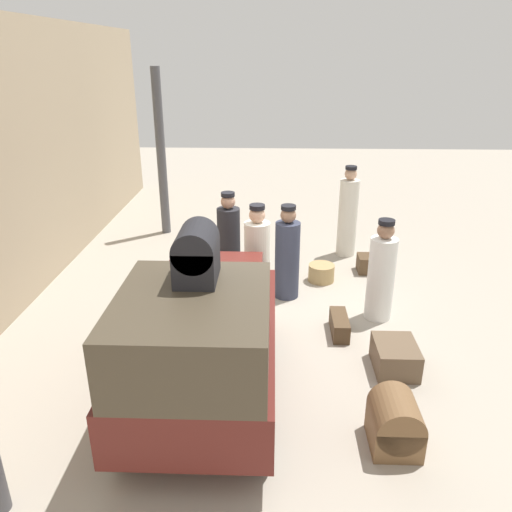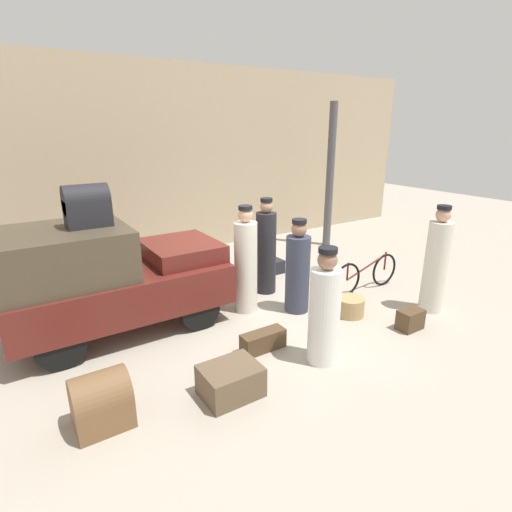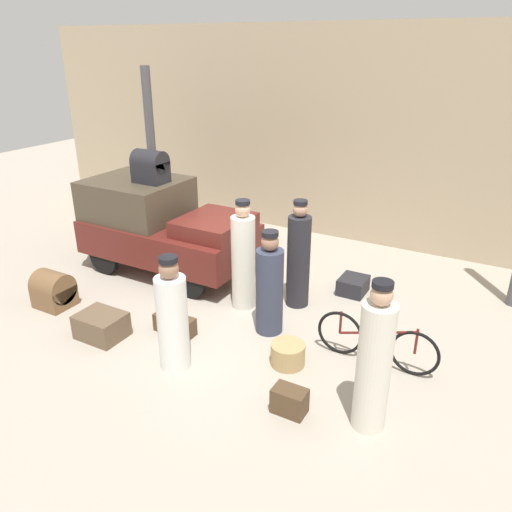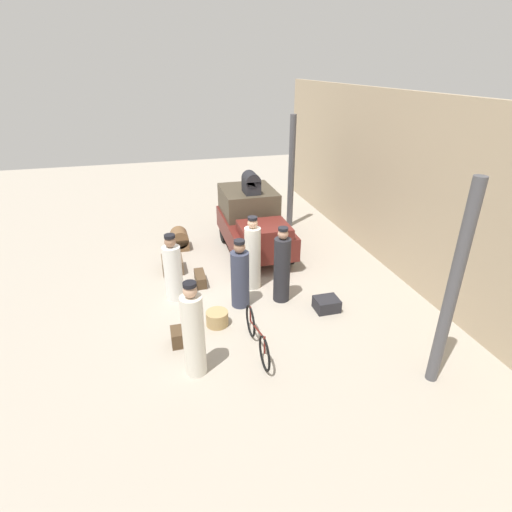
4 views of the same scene
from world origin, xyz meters
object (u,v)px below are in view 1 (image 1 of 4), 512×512
(bicycle, at_px, (287,243))
(porter_lifting_near_truck, at_px, (381,275))
(porter_carrying_trunk, at_px, (348,215))
(porter_standing_middle, at_px, (229,249))
(trunk_umber_medium, at_px, (187,270))
(wicker_basket, at_px, (321,273))
(truck, at_px, (203,337))
(porter_with_bicycle, at_px, (287,256))
(trunk_on_truck_roof, at_px, (196,253))
(conductor_in_dark_uniform, at_px, (257,267))
(trunk_wicker_pale, at_px, (365,264))
(suitcase_small_leather, at_px, (339,325))
(trunk_large_brown, at_px, (395,357))
(trunk_barrel_dark, at_px, (395,423))

(bicycle, xyz_separation_m, porter_lifting_near_truck, (-2.37, -1.38, 0.40))
(porter_carrying_trunk, relative_size, porter_standing_middle, 1.01)
(trunk_umber_medium, bearing_deg, wicker_basket, -91.62)
(truck, relative_size, porter_with_bicycle, 1.98)
(bicycle, height_order, trunk_on_truck_roof, trunk_on_truck_roof)
(conductor_in_dark_uniform, bearing_deg, trunk_wicker_pale, -47.76)
(bicycle, bearing_deg, porter_lifting_near_truck, -149.72)
(porter_with_bicycle, bearing_deg, wicker_basket, -45.74)
(truck, distance_m, trunk_wicker_pale, 4.78)
(suitcase_small_leather, height_order, trunk_large_brown, trunk_large_brown)
(conductor_in_dark_uniform, distance_m, porter_with_bicycle, 0.89)
(wicker_basket, distance_m, trunk_wicker_pale, 0.97)
(porter_carrying_trunk, xyz_separation_m, porter_with_bicycle, (-1.97, 1.27, -0.12))
(trunk_wicker_pale, bearing_deg, trunk_barrel_dark, 174.41)
(porter_carrying_trunk, distance_m, porter_lifting_near_truck, 2.68)
(porter_carrying_trunk, bearing_deg, truck, 154.58)
(suitcase_small_leather, bearing_deg, trunk_barrel_dark, -172.41)
(porter_carrying_trunk, height_order, trunk_wicker_pale, porter_carrying_trunk)
(porter_carrying_trunk, bearing_deg, trunk_umber_medium, 112.11)
(porter_lifting_near_truck, xyz_separation_m, suitcase_small_leather, (-0.53, 0.67, -0.60))
(bicycle, relative_size, porter_standing_middle, 0.93)
(wicker_basket, height_order, conductor_in_dark_uniform, conductor_in_dark_uniform)
(wicker_basket, relative_size, porter_carrying_trunk, 0.26)
(porter_carrying_trunk, height_order, trunk_umber_medium, porter_carrying_trunk)
(porter_lifting_near_truck, distance_m, trunk_on_truck_roof, 3.64)
(truck, xyz_separation_m, trunk_umber_medium, (3.60, 0.80, -0.76))
(conductor_in_dark_uniform, xyz_separation_m, trunk_large_brown, (-1.37, -1.88, -0.66))
(trunk_on_truck_roof, bearing_deg, trunk_large_brown, -69.17)
(suitcase_small_leather, xyz_separation_m, trunk_on_truck_roof, (-1.82, 1.80, 1.87))
(porter_carrying_trunk, relative_size, trunk_wicker_pale, 4.54)
(trunk_barrel_dark, height_order, suitcase_small_leather, trunk_barrel_dark)
(trunk_wicker_pale, bearing_deg, porter_standing_middle, 113.02)
(conductor_in_dark_uniform, relative_size, trunk_large_brown, 2.69)
(truck, distance_m, porter_lifting_near_truck, 3.31)
(bicycle, distance_m, wicker_basket, 1.21)
(porter_lifting_near_truck, bearing_deg, porter_carrying_trunk, 3.51)
(trunk_wicker_pale, relative_size, trunk_barrel_dark, 0.66)
(bicycle, height_order, conductor_in_dark_uniform, conductor_in_dark_uniform)
(trunk_umber_medium, relative_size, suitcase_small_leather, 0.80)
(bicycle, height_order, porter_lifting_near_truck, porter_lifting_near_truck)
(bicycle, height_order, porter_with_bicycle, porter_with_bicycle)
(truck, xyz_separation_m, porter_carrying_trunk, (4.86, -2.31, -0.05))
(trunk_umber_medium, bearing_deg, conductor_in_dark_uniform, -136.94)
(porter_lifting_near_truck, relative_size, suitcase_small_leather, 2.45)
(porter_lifting_near_truck, height_order, trunk_on_truck_roof, trunk_on_truck_roof)
(trunk_umber_medium, bearing_deg, trunk_on_truck_roof, -167.91)
(suitcase_small_leather, bearing_deg, wicker_basket, 3.42)
(trunk_large_brown, xyz_separation_m, trunk_on_truck_roof, (-0.93, 2.43, 1.82))
(bicycle, xyz_separation_m, trunk_barrel_dark, (-5.19, -1.02, -0.05))
(conductor_in_dark_uniform, distance_m, suitcase_small_leather, 1.52)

